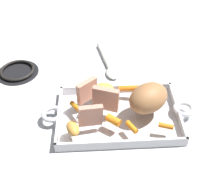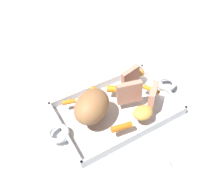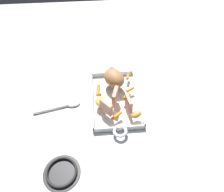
% 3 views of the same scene
% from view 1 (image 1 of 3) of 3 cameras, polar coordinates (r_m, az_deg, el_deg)
% --- Properties ---
extents(ground_plane, '(2.34, 2.34, 0.00)m').
position_cam_1_polar(ground_plane, '(0.91, 1.31, -4.35)').
color(ground_plane, silver).
extents(roasting_dish, '(0.47, 0.24, 0.04)m').
position_cam_1_polar(roasting_dish, '(0.90, 1.32, -3.90)').
color(roasting_dish, silver).
rests_on(roasting_dish, ground_plane).
extents(pork_roast, '(0.16, 0.15, 0.09)m').
position_cam_1_polar(pork_roast, '(0.86, 7.25, -0.59)').
color(pork_roast, '#A56E43').
rests_on(pork_roast, roasting_dish).
extents(roast_slice_outer, '(0.07, 0.06, 0.07)m').
position_cam_1_polar(roast_slice_outer, '(0.90, -4.97, 1.10)').
color(roast_slice_outer, tan).
rests_on(roast_slice_outer, roasting_dish).
extents(roast_slice_thin, '(0.08, 0.04, 0.08)m').
position_cam_1_polar(roast_slice_thin, '(0.86, -1.26, -0.59)').
color(roast_slice_thin, tan).
rests_on(roast_slice_thin, roasting_dish).
extents(roast_slice_thick, '(0.07, 0.03, 0.07)m').
position_cam_1_polar(roast_slice_thick, '(0.82, -4.27, -3.90)').
color(roast_slice_thick, tan).
rests_on(roast_slice_thick, roasting_dish).
extents(baby_carrot_northeast, '(0.05, 0.06, 0.02)m').
position_cam_1_polar(baby_carrot_northeast, '(0.88, -7.03, -2.27)').
color(baby_carrot_northeast, orange).
rests_on(baby_carrot_northeast, roasting_dish).
extents(baby_carrot_center_left, '(0.04, 0.05, 0.02)m').
position_cam_1_polar(baby_carrot_center_left, '(0.82, 3.92, -6.14)').
color(baby_carrot_center_left, orange).
rests_on(baby_carrot_center_left, roasting_dish).
extents(baby_carrot_northwest, '(0.05, 0.03, 0.02)m').
position_cam_1_polar(baby_carrot_northwest, '(0.84, 10.62, -5.84)').
color(baby_carrot_northwest, orange).
rests_on(baby_carrot_northwest, roasting_dish).
extents(baby_carrot_southeast, '(0.07, 0.03, 0.02)m').
position_cam_1_polar(baby_carrot_southeast, '(0.94, 3.29, 1.53)').
color(baby_carrot_southeast, orange).
rests_on(baby_carrot_southeast, roasting_dish).
extents(baby_carrot_short, '(0.05, 0.05, 0.03)m').
position_cam_1_polar(baby_carrot_short, '(0.83, 0.26, -4.80)').
color(baby_carrot_short, orange).
rests_on(baby_carrot_short, roasting_dish).
extents(potato_near_roast, '(0.07, 0.05, 0.03)m').
position_cam_1_polar(potato_near_roast, '(0.93, -1.55, 1.39)').
color(potato_near_roast, gold).
rests_on(potato_near_roast, roasting_dish).
extents(potato_golden_large, '(0.05, 0.06, 0.03)m').
position_cam_1_polar(potato_golden_large, '(0.81, -7.76, -6.38)').
color(potato_golden_large, gold).
rests_on(potato_golden_large, roasting_dish).
extents(stove_burner_rear, '(0.15, 0.15, 0.02)m').
position_cam_1_polar(stove_burner_rear, '(1.13, -18.17, 4.69)').
color(stove_burner_rear, black).
rests_on(stove_burner_rear, ground_plane).
extents(serving_spoon, '(0.08, 0.24, 0.02)m').
position_cam_1_polar(serving_spoon, '(1.11, -0.80, 6.28)').
color(serving_spoon, white).
rests_on(serving_spoon, ground_plane).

